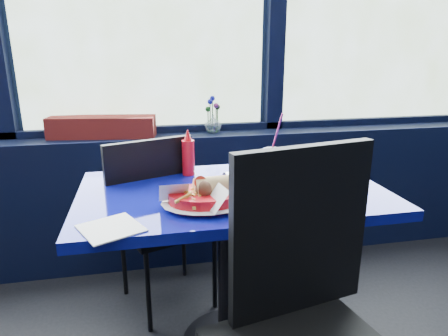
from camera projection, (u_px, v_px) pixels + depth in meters
window_sill at (153, 199)px, 2.45m from camera, size 5.00×0.26×0.80m
near_table at (232, 231)px, 1.64m from camera, size 1.20×0.70×0.75m
chair_near_front at (306, 315)px, 1.08m from camera, size 0.55×0.55×1.03m
chair_near_back at (161, 214)px, 1.90m from camera, size 0.53×0.53×0.92m
planter_box at (102, 127)px, 2.26m from camera, size 0.61×0.24×0.12m
flower_vase at (213, 122)px, 2.39m from camera, size 0.13×0.13×0.22m
food_basket at (208, 195)px, 1.42m from camera, size 0.34×0.34×0.10m
ketchup_bottle at (188, 155)px, 1.74m from camera, size 0.05×0.05×0.21m
soda_cup at (272, 164)px, 1.67m from camera, size 0.09×0.09×0.29m
napkin at (111, 228)px, 1.24m from camera, size 0.23×0.23×0.00m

